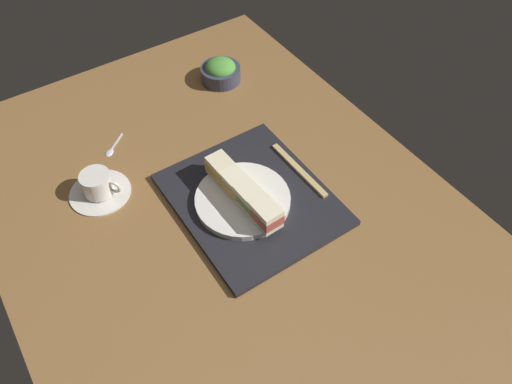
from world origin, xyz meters
The scene contains 11 objects.
ground_plane centered at (0.00, 0.00, -1.50)cm, with size 140.00×100.00×3.00cm, color brown.
serving_tray centered at (-0.16, -6.73, 0.72)cm, with size 39.23×33.49×1.44cm, color black.
sandwich_plate centered at (-0.16, -4.28, 2.25)cm, with size 22.29×22.29×1.62cm, color silver.
sandwich_nearmost centered at (-8.67, -4.76, 5.78)cm, with size 7.28×5.22×5.44cm.
sandwich_inner_near centered at (-3.00, -4.44, 5.68)cm, with size 7.12×5.19×5.23cm.
sandwich_inner_far centered at (2.68, -4.11, 5.57)cm, with size 7.61×5.39×5.03cm.
sandwich_farmost centered at (8.36, -3.79, 5.56)cm, with size 7.12×5.50×5.01cm.
salad_bowl centered at (43.67, -24.64, 3.04)cm, with size 11.64×11.64×6.81cm.
chopsticks_pair centered at (0.57, -21.12, 1.79)cm, with size 20.59×1.74×0.70cm.
coffee_cup centered at (22.24, 22.14, 2.55)cm, with size 14.66×14.66×6.37cm.
teaspoon centered at (34.42, 14.26, 0.36)cm, with size 6.59×7.57×0.80cm.
Camera 1 is at (-62.02, 33.38, 92.10)cm, focal length 34.87 mm.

